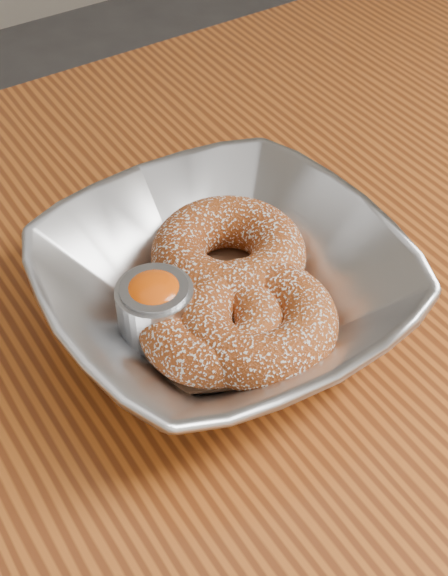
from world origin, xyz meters
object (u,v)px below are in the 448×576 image
table (203,437)px  donut_back (229,254)px  donut_front (257,322)px  serving_bowl (224,288)px  donut_extra (212,325)px  ramekin (155,306)px

table → donut_back: size_ratio=10.69×
donut_front → serving_bowl: bearing=92.2°
serving_bowl → donut_front: serving_bowl is taller
donut_back → donut_extra: bearing=-132.2°
serving_bowl → table: bearing=-148.2°
table → donut_extra: size_ratio=12.17×
donut_extra → ramekin: bearing=128.9°
donut_front → ramekin: ramekin is taller
serving_bowl → donut_extra: 0.03m
donut_back → donut_extra: (-0.05, -0.05, -0.00)m
donut_extra → ramekin: ramekin is taller
donut_front → donut_extra: (-0.03, 0.01, -0.00)m
donut_front → donut_extra: 0.03m
donut_extra → serving_bowl: bearing=43.5°
serving_bowl → ramekin: (-0.05, 0.01, 0.00)m
table → ramekin: 0.14m
table → serving_bowl: 0.13m
donut_front → donut_extra: size_ratio=1.10×
table → donut_front: size_ratio=11.02×
ramekin → donut_back: bearing=15.2°
donut_front → donut_back: bearing=72.8°
serving_bowl → donut_back: serving_bowl is taller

